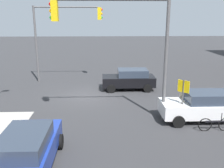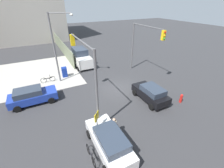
{
  "view_description": "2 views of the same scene",
  "coord_description": "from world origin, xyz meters",
  "px_view_note": "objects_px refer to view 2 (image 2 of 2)",
  "views": [
    {
      "loc": [
        -1.15,
        17.34,
        5.53
      ],
      "look_at": [
        -1.73,
        2.97,
        1.69
      ],
      "focal_mm": 40.0,
      "sensor_mm": 36.0,
      "label": 1
    },
    {
      "loc": [
        -12.89,
        7.56,
        9.04
      ],
      "look_at": [
        -2.02,
        2.05,
        2.2
      ],
      "focal_mm": 24.0,
      "sensor_mm": 36.0,
      "label": 2
    }
  ],
  "objects_px": {
    "fire_hydrant": "(181,98)",
    "coupe_black": "(151,93)",
    "traffic_signal_se_corner": "(143,40)",
    "street_lamp_corner": "(57,44)",
    "traffic_signal_nw_corner": "(85,64)",
    "bicycle_leaning_on_fence": "(48,79)",
    "bicycle_at_crosswalk": "(91,155)",
    "sedan_white": "(109,141)",
    "mailbox_blue": "(64,71)",
    "hatchback_blue": "(32,96)",
    "pedestrian_crossing": "(114,127)",
    "van_white_delivery": "(81,57)"
  },
  "relations": [
    {
      "from": "hatchback_blue",
      "to": "sedan_white",
      "type": "distance_m",
      "value": 9.4
    },
    {
      "from": "hatchback_blue",
      "to": "fire_hydrant",
      "type": "bearing_deg",
      "value": -116.55
    },
    {
      "from": "van_white_delivery",
      "to": "street_lamp_corner",
      "type": "bearing_deg",
      "value": 138.78
    },
    {
      "from": "street_lamp_corner",
      "to": "fire_hydrant",
      "type": "xyz_separation_m",
      "value": [
        -10.04,
        -9.67,
        -4.22
      ]
    },
    {
      "from": "bicycle_leaning_on_fence",
      "to": "fire_hydrant",
      "type": "bearing_deg",
      "value": -132.93
    },
    {
      "from": "coupe_black",
      "to": "bicycle_leaning_on_fence",
      "type": "relative_size",
      "value": 2.33
    },
    {
      "from": "van_white_delivery",
      "to": "pedestrian_crossing",
      "type": "relative_size",
      "value": 3.11
    },
    {
      "from": "coupe_black",
      "to": "hatchback_blue",
      "type": "distance_m",
      "value": 11.78
    },
    {
      "from": "traffic_signal_se_corner",
      "to": "mailbox_blue",
      "type": "xyz_separation_m",
      "value": [
        3.94,
        9.5,
        -3.89
      ]
    },
    {
      "from": "fire_hydrant",
      "to": "coupe_black",
      "type": "relative_size",
      "value": 0.23
    },
    {
      "from": "bicycle_at_crosswalk",
      "to": "fire_hydrant",
      "type": "bearing_deg",
      "value": -79.97
    },
    {
      "from": "traffic_signal_nw_corner",
      "to": "hatchback_blue",
      "type": "relative_size",
      "value": 1.48
    },
    {
      "from": "bicycle_leaning_on_fence",
      "to": "street_lamp_corner",
      "type": "bearing_deg",
      "value": -107.86
    },
    {
      "from": "fire_hydrant",
      "to": "pedestrian_crossing",
      "type": "bearing_deg",
      "value": 95.71
    },
    {
      "from": "pedestrian_crossing",
      "to": "bicycle_at_crosswalk",
      "type": "relative_size",
      "value": 0.99
    },
    {
      "from": "street_lamp_corner",
      "to": "sedan_white",
      "type": "xyz_separation_m",
      "value": [
        -11.74,
        -0.84,
        -3.86
      ]
    },
    {
      "from": "traffic_signal_nw_corner",
      "to": "bicycle_at_crosswalk",
      "type": "height_order",
      "value": "traffic_signal_nw_corner"
    },
    {
      "from": "pedestrian_crossing",
      "to": "hatchback_blue",
      "type": "bearing_deg",
      "value": -12.02
    },
    {
      "from": "traffic_signal_nw_corner",
      "to": "street_lamp_corner",
      "type": "xyz_separation_m",
      "value": [
        7.23,
        0.97,
        0.04
      ]
    },
    {
      "from": "sedan_white",
      "to": "bicycle_leaning_on_fence",
      "type": "height_order",
      "value": "sedan_white"
    },
    {
      "from": "traffic_signal_se_corner",
      "to": "fire_hydrant",
      "type": "relative_size",
      "value": 6.91
    },
    {
      "from": "traffic_signal_se_corner",
      "to": "bicycle_leaning_on_fence",
      "type": "height_order",
      "value": "traffic_signal_se_corner"
    },
    {
      "from": "coupe_black",
      "to": "pedestrian_crossing",
      "type": "distance_m",
      "value": 6.04
    },
    {
      "from": "street_lamp_corner",
      "to": "van_white_delivery",
      "type": "bearing_deg",
      "value": -41.22
    },
    {
      "from": "sedan_white",
      "to": "bicycle_at_crosswalk",
      "type": "relative_size",
      "value": 2.56
    },
    {
      "from": "traffic_signal_se_corner",
      "to": "coupe_black",
      "type": "height_order",
      "value": "traffic_signal_se_corner"
    },
    {
      "from": "traffic_signal_nw_corner",
      "to": "van_white_delivery",
      "type": "height_order",
      "value": "traffic_signal_nw_corner"
    },
    {
      "from": "hatchback_blue",
      "to": "sedan_white",
      "type": "bearing_deg",
      "value": -152.1
    },
    {
      "from": "mailbox_blue",
      "to": "bicycle_leaning_on_fence",
      "type": "bearing_deg",
      "value": 105.28
    },
    {
      "from": "bicycle_leaning_on_fence",
      "to": "traffic_signal_nw_corner",
      "type": "bearing_deg",
      "value": -160.89
    },
    {
      "from": "traffic_signal_se_corner",
      "to": "mailbox_blue",
      "type": "distance_m",
      "value": 10.99
    },
    {
      "from": "mailbox_blue",
      "to": "fire_hydrant",
      "type": "xyz_separation_m",
      "value": [
        -11.2,
        -9.2,
        -0.28
      ]
    },
    {
      "from": "traffic_signal_nw_corner",
      "to": "van_white_delivery",
      "type": "xyz_separation_m",
      "value": [
        11.41,
        -2.7,
        -3.38
      ]
    },
    {
      "from": "pedestrian_crossing",
      "to": "traffic_signal_nw_corner",
      "type": "bearing_deg",
      "value": -36.25
    },
    {
      "from": "mailbox_blue",
      "to": "coupe_black",
      "type": "bearing_deg",
      "value": -144.82
    },
    {
      "from": "van_white_delivery",
      "to": "bicycle_at_crosswalk",
      "type": "xyz_separation_m",
      "value": [
        -16.03,
        4.2,
        -0.93
      ]
    },
    {
      "from": "pedestrian_crossing",
      "to": "bicycle_at_crosswalk",
      "type": "distance_m",
      "value": 2.48
    },
    {
      "from": "mailbox_blue",
      "to": "bicycle_leaning_on_fence",
      "type": "distance_m",
      "value": 2.32
    },
    {
      "from": "mailbox_blue",
      "to": "bicycle_leaning_on_fence",
      "type": "relative_size",
      "value": 0.82
    },
    {
      "from": "pedestrian_crossing",
      "to": "van_white_delivery",
      "type": "bearing_deg",
      "value": -54.79
    },
    {
      "from": "bicycle_at_crosswalk",
      "to": "traffic_signal_nw_corner",
      "type": "bearing_deg",
      "value": -17.99
    },
    {
      "from": "street_lamp_corner",
      "to": "traffic_signal_nw_corner",
      "type": "bearing_deg",
      "value": -172.39
    },
    {
      "from": "mailbox_blue",
      "to": "bicycle_leaning_on_fence",
      "type": "height_order",
      "value": "mailbox_blue"
    },
    {
      "from": "sedan_white",
      "to": "traffic_signal_se_corner",
      "type": "bearing_deg",
      "value": -45.51
    },
    {
      "from": "sedan_white",
      "to": "pedestrian_crossing",
      "type": "bearing_deg",
      "value": -42.4
    },
    {
      "from": "traffic_signal_se_corner",
      "to": "van_white_delivery",
      "type": "xyz_separation_m",
      "value": [
        6.97,
        6.3,
        -3.37
      ]
    },
    {
      "from": "street_lamp_corner",
      "to": "bicycle_at_crosswalk",
      "type": "bearing_deg",
      "value": 177.42
    },
    {
      "from": "mailbox_blue",
      "to": "fire_hydrant",
      "type": "bearing_deg",
      "value": -140.6
    },
    {
      "from": "fire_hydrant",
      "to": "traffic_signal_nw_corner",
      "type": "bearing_deg",
      "value": 72.07
    },
    {
      "from": "traffic_signal_nw_corner",
      "to": "street_lamp_corner",
      "type": "height_order",
      "value": "street_lamp_corner"
    }
  ]
}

